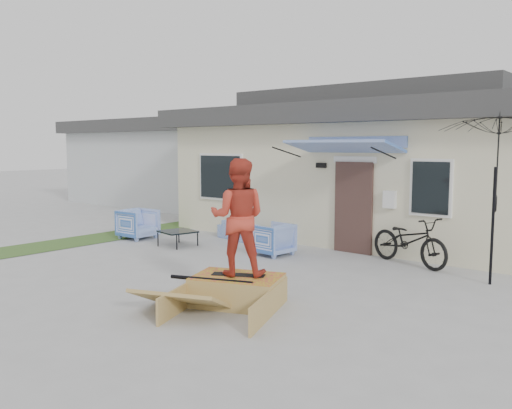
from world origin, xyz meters
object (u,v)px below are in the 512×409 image
Objects in this scene: skate_ramp at (237,290)px; loveseat at (246,228)px; skater at (238,215)px; skateboard at (238,274)px; coffee_table at (178,238)px; armchair_right at (273,238)px; patio_umbrella at (495,187)px; armchair_left at (138,222)px; bicycle at (410,235)px.

loveseat is at bearing 108.26° from skate_ramp.
skateboard is at bearing -33.17° from skater.
coffee_table is 0.92× the size of skateboard.
coffee_table is at bearing -64.51° from skater.
loveseat is at bearing -83.62° from skater.
armchair_right is 0.45× the size of skate_ramp.
skate_ramp is (-2.67, -3.79, -1.53)m from patio_umbrella.
armchair_left is 4.12m from armchair_right.
coffee_table is at bearing 76.87° from loveseat.
coffee_table is 5.25m from skater.
patio_umbrella is (8.64, 1.06, 1.31)m from armchair_left.
bicycle is 4.47m from skate_ramp.
armchair_right is at bearing 128.04° from bicycle.
skater is (4.36, -2.66, 1.21)m from coffee_table.
bicycle is at bearing 162.32° from patio_umbrella.
skate_ramp is (-0.89, -4.36, -0.40)m from bicycle.
skate_ramp is at bearing -117.59° from armchair_left.
patio_umbrella is 4.88m from skate_ramp.
coffee_table is 5.14m from skate_ramp.
armchair_right is at bearing 98.58° from skate_ramp.
loveseat is at bearing 107.33° from bicycle.
skateboard is 0.46× the size of skater.
skate_ramp is (3.61, -4.39, -0.11)m from loveseat.
armchair_right is 4.79m from patio_umbrella.
loveseat is 5.69m from skate_ramp.
armchair_right is 2.98m from bicycle.
coffee_table is 5.11m from skateboard.
patio_umbrella is at bearing 26.51° from skateboard.
armchair_right reaches higher than coffee_table.
armchair_right reaches higher than skateboard.
loveseat reaches higher than coffee_table.
armchair_right is 0.41× the size of bicycle.
armchair_left is 1.14× the size of coffee_table.
armchair_right is at bearing -93.35° from skater.
armchair_left is 1.62m from coffee_table.
armchair_left is at bearing -57.45° from skater.
skateboard reaches higher than coffee_table.
skater reaches higher than armchair_right.
armchair_right reaches higher than skate_ramp.
coffee_table is 5.54m from bicycle.
bicycle is at bearing -134.97° from skater.
armchair_right is 0.33× the size of patio_umbrella.
patio_umbrella reaches higher than armchair_left.
skate_ramp is at bearing -31.65° from coffee_table.
skateboard is at bearing 90.00° from skate_ramp.
coffee_table is 0.42× the size of skater.
armchair_left is at bearing -172.98° from patio_umbrella.
skate_ramp is at bearing -125.11° from patio_umbrella.
armchair_right is at bearing -84.65° from armchair_left.
loveseat reaches higher than skate_ramp.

